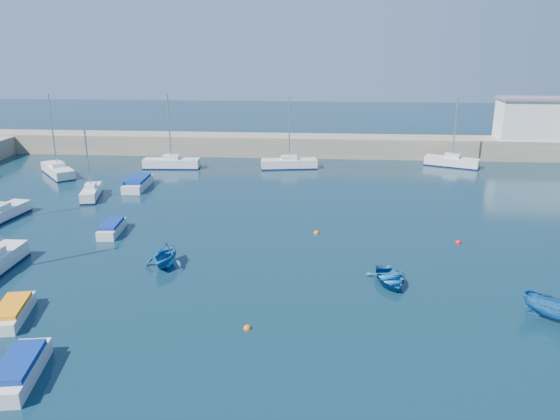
# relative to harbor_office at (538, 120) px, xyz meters

# --- Properties ---
(ground) EXTENTS (220.00, 220.00, 0.00)m
(ground) POSITION_rel_harbor_office_xyz_m (-30.00, -46.00, -5.10)
(ground) COLOR #0C2836
(ground) RESTS_ON ground
(back_wall) EXTENTS (96.00, 4.50, 2.60)m
(back_wall) POSITION_rel_harbor_office_xyz_m (-30.00, 0.00, -3.80)
(back_wall) COLOR gray
(back_wall) RESTS_ON ground
(harbor_office) EXTENTS (10.00, 4.00, 5.00)m
(harbor_office) POSITION_rel_harbor_office_xyz_m (0.00, 0.00, 0.00)
(harbor_office) COLOR silver
(harbor_office) RESTS_ON back_wall
(sailboat_2) EXTENTS (2.58, 6.40, 8.16)m
(sailboat_2) POSITION_rel_harbor_office_xyz_m (-55.39, -29.40, -4.54)
(sailboat_2) COLOR silver
(sailboat_2) RESTS_ON ground
(sailboat_3) EXTENTS (2.52, 5.17, 6.76)m
(sailboat_3) POSITION_rel_harbor_office_xyz_m (-50.26, -22.08, -4.51)
(sailboat_3) COLOR silver
(sailboat_3) RESTS_ON ground
(sailboat_4) EXTENTS (6.08, 6.68, 9.23)m
(sailboat_4) POSITION_rel_harbor_office_xyz_m (-57.85, -13.43, -4.49)
(sailboat_4) COLOR silver
(sailboat_4) RESTS_ON ground
(sailboat_5) EXTENTS (6.77, 2.22, 8.83)m
(sailboat_5) POSITION_rel_harbor_office_xyz_m (-45.74, -8.89, -4.46)
(sailboat_5) COLOR silver
(sailboat_5) RESTS_ON ground
(sailboat_6) EXTENTS (6.91, 2.94, 8.81)m
(sailboat_6) POSITION_rel_harbor_office_xyz_m (-31.52, -7.89, -4.48)
(sailboat_6) COLOR silver
(sailboat_6) RESTS_ON ground
(sailboat_7) EXTENTS (6.57, 4.15, 8.45)m
(sailboat_7) POSITION_rel_harbor_office_xyz_m (-11.65, -5.36, -4.48)
(sailboat_7) COLOR silver
(sailboat_7) RESTS_ON ground
(motorboat_0) EXTENTS (2.30, 4.36, 0.93)m
(motorboat_0) POSITION_rel_harbor_office_xyz_m (-44.89, -45.99, -4.66)
(motorboat_0) COLOR silver
(motorboat_0) RESTS_ON ground
(motorboat_1) EXTENTS (1.69, 4.04, 0.97)m
(motorboat_1) POSITION_rel_harbor_office_xyz_m (-44.50, -31.80, -4.65)
(motorboat_1) COLOR silver
(motorboat_1) RESTS_ON ground
(motorboat_2) EXTENTS (2.10, 5.51, 1.12)m
(motorboat_2) POSITION_rel_harbor_office_xyz_m (-46.90, -18.02, -4.57)
(motorboat_2) COLOR silver
(motorboat_2) RESTS_ON ground
(motorboat_3) EXTENTS (2.35, 4.80, 1.08)m
(motorboat_3) POSITION_rel_harbor_office_xyz_m (-41.46, -51.46, -4.60)
(motorboat_3) COLOR silver
(motorboat_3) RESTS_ON ground
(dinghy_center) EXTENTS (3.12, 3.97, 0.75)m
(dinghy_center) POSITION_rel_harbor_office_xyz_m (-23.09, -39.69, -4.73)
(dinghy_center) COLOR #17609F
(dinghy_center) RESTS_ON ground
(dinghy_left) EXTENTS (3.16, 3.56, 1.72)m
(dinghy_left) POSITION_rel_harbor_office_xyz_m (-38.31, -38.05, -4.24)
(dinghy_left) COLOR #17609F
(dinghy_left) RESTS_ON ground
(dinghy_right) EXTENTS (3.90, 3.28, 1.45)m
(dinghy_right) POSITION_rel_harbor_office_xyz_m (-14.34, -44.00, -4.37)
(dinghy_right) COLOR #17609F
(dinghy_right) RESTS_ON ground
(buoy_0) EXTENTS (0.44, 0.44, 0.44)m
(buoy_0) POSITION_rel_harbor_office_xyz_m (-31.51, -46.10, -5.10)
(buoy_0) COLOR #E95F0C
(buoy_0) RESTS_ON ground
(buoy_1) EXTENTS (0.45, 0.45, 0.45)m
(buoy_1) POSITION_rel_harbor_office_xyz_m (-16.91, -31.92, -5.10)
(buoy_1) COLOR red
(buoy_1) RESTS_ON ground
(buoy_3) EXTENTS (0.46, 0.46, 0.46)m
(buoy_3) POSITION_rel_harbor_office_xyz_m (-27.92, -30.57, -5.10)
(buoy_3) COLOR #E95F0C
(buoy_3) RESTS_ON ground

